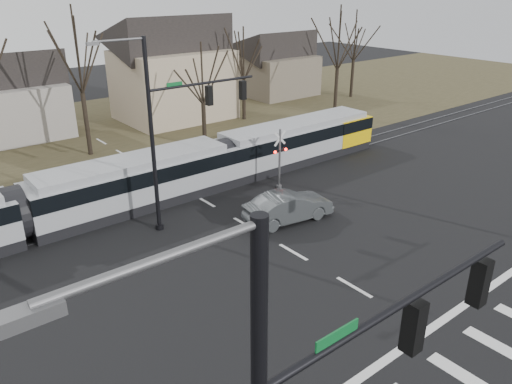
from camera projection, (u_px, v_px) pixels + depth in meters
ground at (391, 308)px, 20.80m from camera, size 140.00×140.00×0.00m
grass_verge at (92, 136)px, 43.75m from camera, size 140.00×28.00×0.01m
crosswalk at (482, 361)px, 17.93m from camera, size 27.00×2.60×0.01m
stop_line at (429, 330)px, 19.50m from camera, size 28.00×0.35×0.01m
lane_dashes at (188, 192)px, 32.27m from camera, size 0.18×30.00×0.01m
rail_pair at (190, 192)px, 32.12m from camera, size 90.00×1.52×0.06m
tram at (133, 181)px, 29.46m from camera, size 40.35×3.00×3.06m
sedan at (289, 207)px, 28.10m from camera, size 3.32×5.68×1.70m
signal_pole_far at (179, 123)px, 26.14m from camera, size 9.28×0.44×10.20m
rail_crossing_signal at (280, 161)px, 32.12m from camera, size 1.08×0.36×4.00m
tree_row at (139, 87)px, 38.64m from camera, size 59.20×7.20×10.00m
house_b at (10, 91)px, 42.18m from camera, size 8.64×7.56×7.65m
house_c at (172, 64)px, 47.60m from camera, size 10.80×8.64×10.10m
house_d at (277, 61)px, 58.18m from camera, size 8.64×7.56×7.65m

